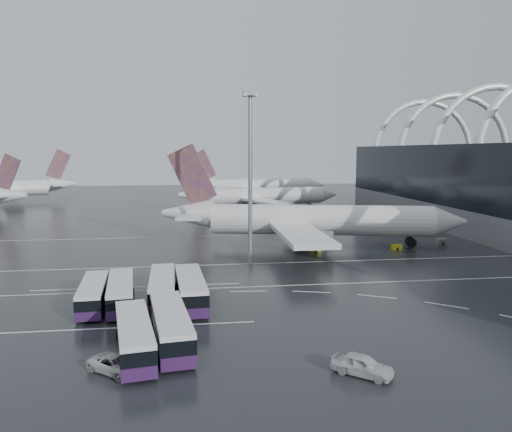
{
  "coord_description": "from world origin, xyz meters",
  "views": [
    {
      "loc": [
        -16.77,
        -67.87,
        18.41
      ],
      "look_at": [
        -5.03,
        19.16,
        7.0
      ],
      "focal_mm": 35.0,
      "sensor_mm": 36.0,
      "label": 1
    }
  ],
  "objects": [
    {
      "name": "ground",
      "position": [
        0.0,
        0.0,
        0.0
      ],
      "size": [
        420.0,
        420.0,
        0.0
      ],
      "primitive_type": "plane",
      "color": "black",
      "rests_on": "ground"
    },
    {
      "name": "lane_marking_near",
      "position": [
        0.0,
        -2.0,
        0.01
      ],
      "size": [
        120.0,
        0.25,
        0.01
      ],
      "primitive_type": "cube",
      "color": "silver",
      "rests_on": "ground"
    },
    {
      "name": "lane_marking_mid",
      "position": [
        0.0,
        12.0,
        0.01
      ],
      "size": [
        120.0,
        0.25,
        0.01
      ],
      "primitive_type": "cube",
      "color": "silver",
      "rests_on": "ground"
    },
    {
      "name": "lane_marking_far",
      "position": [
        0.0,
        40.0,
        0.01
      ],
      "size": [
        120.0,
        0.25,
        0.01
      ],
      "primitive_type": "cube",
      "color": "silver",
      "rests_on": "ground"
    },
    {
      "name": "bus_bay_line_south",
      "position": [
        -24.0,
        -16.0,
        0.01
      ],
      "size": [
        28.0,
        0.25,
        0.01
      ],
      "primitive_type": "cube",
      "color": "silver",
      "rests_on": "ground"
    },
    {
      "name": "bus_bay_line_north",
      "position": [
        -24.0,
        0.0,
        0.01
      ],
      "size": [
        28.0,
        0.25,
        0.01
      ],
      "primitive_type": "cube",
      "color": "silver",
      "rests_on": "ground"
    },
    {
      "name": "airliner_main",
      "position": [
        5.62,
        26.05,
        5.0
      ],
      "size": [
        58.53,
        50.54,
        19.96
      ],
      "rotation": [
        0.0,
        0.0,
        -0.22
      ],
      "color": "silver",
      "rests_on": "ground"
    },
    {
      "name": "airliner_gate_b",
      "position": [
        4.35,
        85.14,
        4.43
      ],
      "size": [
        51.01,
        45.52,
        17.7
      ],
      "rotation": [
        0.0,
        0.0,
        0.12
      ],
      "color": "silver",
      "rests_on": "ground"
    },
    {
      "name": "airliner_gate_c",
      "position": [
        8.92,
        124.36,
        4.82
      ],
      "size": [
        54.19,
        49.69,
        19.29
      ],
      "rotation": [
        0.0,
        0.0,
        0.11
      ],
      "color": "silver",
      "rests_on": "ground"
    },
    {
      "name": "jet_remote_far",
      "position": [
        -79.99,
        124.48,
        5.0
      ],
      "size": [
        43.12,
        35.14,
        19.37
      ],
      "rotation": [
        0.0,
        0.0,
        3.52
      ],
      "color": "silver",
      "rests_on": "ground"
    },
    {
      "name": "bus_row_near_a",
      "position": [
        -28.24,
        -8.44,
        1.67
      ],
      "size": [
        3.79,
        12.51,
        3.03
      ],
      "rotation": [
        0.0,
        0.0,
        1.65
      ],
      "color": "#2C1441",
      "rests_on": "ground"
    },
    {
      "name": "bus_row_near_b",
      "position": [
        -25.06,
        -8.46,
        1.74
      ],
      "size": [
        4.25,
        13.06,
        3.16
      ],
      "rotation": [
        0.0,
        0.0,
        1.68
      ],
      "color": "#2C1441",
      "rests_on": "ground"
    },
    {
      "name": "bus_row_near_c",
      "position": [
        -20.23,
        -7.07,
        1.79
      ],
      "size": [
        3.49,
        13.33,
        3.26
      ],
      "rotation": [
        0.0,
        0.0,
        1.6
      ],
      "color": "#2C1441",
      "rests_on": "ground"
    },
    {
      "name": "bus_row_near_d",
      "position": [
        -16.79,
        -8.56,
        1.87
      ],
      "size": [
        4.07,
        14.01,
        3.4
      ],
      "rotation": [
        0.0,
        0.0,
        1.64
      ],
      "color": "#2C1441",
      "rests_on": "ground"
    },
    {
      "name": "bus_row_far_b",
      "position": [
        -21.94,
        -23.19,
        1.75
      ],
      "size": [
        4.96,
        13.25,
        3.19
      ],
      "rotation": [
        0.0,
        0.0,
        1.73
      ],
      "color": "#2C1441",
      "rests_on": "ground"
    },
    {
      "name": "bus_row_far_c",
      "position": [
        -18.71,
        -21.35,
        1.84
      ],
      "size": [
        4.81,
        13.86,
        3.34
      ],
      "rotation": [
        0.0,
        0.0,
        1.7
      ],
      "color": "#2C1441",
      "rests_on": "ground"
    },
    {
      "name": "van_curve_a",
      "position": [
        -23.1,
        -26.94,
        0.71
      ],
      "size": [
        5.47,
        5.05,
        1.42
      ],
      "primitive_type": "imported",
      "rotation": [
        0.0,
        0.0,
        0.89
      ],
      "color": "silver",
      "rests_on": "ground"
    },
    {
      "name": "van_curve_b",
      "position": [
        -2.81,
        -30.14,
        0.88
      ],
      "size": [
        5.31,
        4.9,
        1.76
      ],
      "primitive_type": "imported",
      "rotation": [
        0.0,
        0.0,
        0.88
      ],
      "color": "silver",
      "rests_on": "ground"
    },
    {
      "name": "floodlight_mast",
      "position": [
        -6.91,
        12.29,
        17.55
      ],
      "size": [
        2.14,
        2.14,
        27.91
      ],
      "color": "gray",
      "rests_on": "ground"
    },
    {
      "name": "gse_cart_belly_a",
      "position": [
        21.78,
        20.01,
        0.51
      ],
      "size": [
        1.88,
        1.11,
        1.02
      ],
      "primitive_type": "cube",
      "color": "#B4B218",
      "rests_on": "ground"
    },
    {
      "name": "gse_cart_belly_c",
      "position": [
        6.37,
        21.12,
        0.58
      ],
      "size": [
        2.12,
        1.26,
        1.16
      ],
      "primitive_type": "cube",
      "color": "#B4B218",
      "rests_on": "ground"
    },
    {
      "name": "gse_cart_belly_d",
      "position": [
        33.14,
        24.34,
        0.54
      ],
      "size": [
        1.99,
        1.18,
        1.09
      ],
      "primitive_type": "cube",
      "color": "slate",
      "rests_on": "ground"
    },
    {
      "name": "gse_cart_belly_e",
      "position": [
        11.38,
        30.73,
        0.66
      ],
      "size": [
        2.44,
        1.44,
        1.33
      ],
      "primitive_type": "cube",
      "color": "#B4B218",
      "rests_on": "ground"
    }
  ]
}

